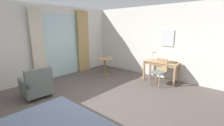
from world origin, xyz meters
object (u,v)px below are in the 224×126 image
Objects in this scene: armchair_by_window at (37,86)px; desk_lamp at (154,53)px; desk_chair at (160,70)px; closed_book at (173,62)px; writing_desk at (162,64)px; round_cafe_table at (105,63)px.

desk_lamp is at bearing -26.38° from armchair_by_window.
desk_chair is 3.36× the size of closed_book.
writing_desk is 0.40m from closed_book.
round_cafe_table is at bearing 0.58° from armchair_by_window.
desk_lamp is at bearing 109.13° from writing_desk.
closed_book is (0.09, -0.38, 0.11)m from writing_desk.
writing_desk is 1.69× the size of round_cafe_table.
writing_desk is 4.50× the size of closed_book.
writing_desk is 1.36× the size of armchair_by_window.
writing_desk reaches higher than round_cafe_table.
armchair_by_window is at bearing 146.81° from desk_chair.
closed_book is 0.38× the size of round_cafe_table.
round_cafe_table is (-0.92, 2.49, -0.23)m from closed_book.
writing_desk is at bearing -29.32° from armchair_by_window.
desk_lamp is 0.50× the size of armchair_by_window.
desk_chair is at bearing 165.45° from closed_book.
desk_lamp reaches higher than writing_desk.
writing_desk is at bearing -68.36° from round_cafe_table.
closed_book reaches higher than round_cafe_table.
closed_book reaches higher than writing_desk.
writing_desk is at bearing 14.97° from desk_chair.
round_cafe_table is (-0.47, 2.21, 0.02)m from desk_chair.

